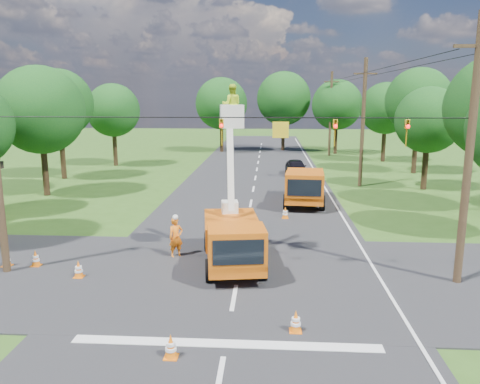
# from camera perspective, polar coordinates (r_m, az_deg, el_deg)

# --- Properties ---
(ground) EXTENTS (140.00, 140.00, 0.00)m
(ground) POSITION_cam_1_polar(r_m,az_deg,el_deg) (36.23, 1.64, 0.31)
(ground) COLOR #2D5118
(ground) RESTS_ON ground
(road_main) EXTENTS (12.00, 100.00, 0.06)m
(road_main) POSITION_cam_1_polar(r_m,az_deg,el_deg) (36.23, 1.64, 0.31)
(road_main) COLOR black
(road_main) RESTS_ON ground
(road_cross) EXTENTS (56.00, 10.00, 0.07)m
(road_cross) POSITION_cam_1_polar(r_m,az_deg,el_deg) (18.92, -0.27, -10.36)
(road_cross) COLOR black
(road_cross) RESTS_ON ground
(stop_bar) EXTENTS (9.00, 0.45, 0.02)m
(stop_bar) POSITION_cam_1_polar(r_m,az_deg,el_deg) (14.24, -1.75, -18.17)
(stop_bar) COLOR silver
(stop_bar) RESTS_ON ground
(edge_line) EXTENTS (0.12, 90.00, 0.02)m
(edge_line) POSITION_cam_1_polar(r_m,az_deg,el_deg) (36.48, 10.47, 0.19)
(edge_line) COLOR silver
(edge_line) RESTS_ON ground
(bucket_truck) EXTENTS (3.06, 6.19, 7.56)m
(bucket_truck) POSITION_cam_1_polar(r_m,az_deg,el_deg) (19.70, -0.87, -4.56)
(bucket_truck) COLOR #C0590D
(bucket_truck) RESTS_ON ground
(second_truck) EXTENTS (3.00, 6.63, 2.41)m
(second_truck) POSITION_cam_1_polar(r_m,az_deg,el_deg) (31.43, 7.88, 0.80)
(second_truck) COLOR #C0590D
(second_truck) RESTS_ON ground
(ground_worker) EXTENTS (0.79, 0.72, 1.81)m
(ground_worker) POSITION_cam_1_polar(r_m,az_deg,el_deg) (21.12, -7.82, -5.50)
(ground_worker) COLOR orange
(ground_worker) RESTS_ON ground
(distant_car) EXTENTS (2.06, 4.39, 1.45)m
(distant_car) POSITION_cam_1_polar(r_m,az_deg,el_deg) (43.06, 6.85, 3.01)
(distant_car) COLOR black
(distant_car) RESTS_ON ground
(traffic_cone_0) EXTENTS (0.38, 0.38, 0.71)m
(traffic_cone_0) POSITION_cam_1_polar(r_m,az_deg,el_deg) (13.58, -8.44, -18.14)
(traffic_cone_0) COLOR orange
(traffic_cone_0) RESTS_ON ground
(traffic_cone_1) EXTENTS (0.38, 0.38, 0.71)m
(traffic_cone_1) POSITION_cam_1_polar(r_m,az_deg,el_deg) (14.83, 6.81, -15.41)
(traffic_cone_1) COLOR orange
(traffic_cone_1) RESTS_ON ground
(traffic_cone_2) EXTENTS (0.38, 0.38, 0.71)m
(traffic_cone_2) POSITION_cam_1_polar(r_m,az_deg,el_deg) (23.10, 1.29, -5.32)
(traffic_cone_2) COLOR orange
(traffic_cone_2) RESTS_ON ground
(traffic_cone_3) EXTENTS (0.38, 0.38, 0.71)m
(traffic_cone_3) POSITION_cam_1_polar(r_m,az_deg,el_deg) (27.63, 5.53, -2.54)
(traffic_cone_3) COLOR orange
(traffic_cone_3) RESTS_ON ground
(traffic_cone_4) EXTENTS (0.38, 0.38, 0.71)m
(traffic_cone_4) POSITION_cam_1_polar(r_m,az_deg,el_deg) (19.80, -19.08, -8.90)
(traffic_cone_4) COLOR orange
(traffic_cone_4) RESTS_ON ground
(traffic_cone_5) EXTENTS (0.38, 0.38, 0.71)m
(traffic_cone_5) POSITION_cam_1_polar(r_m,az_deg,el_deg) (21.72, -23.65, -7.43)
(traffic_cone_5) COLOR orange
(traffic_cone_5) RESTS_ON ground
(traffic_cone_6) EXTENTS (0.38, 0.38, 0.71)m
(traffic_cone_6) POSITION_cam_1_polar(r_m,az_deg,el_deg) (22.21, -26.59, -7.28)
(traffic_cone_6) COLOR orange
(traffic_cone_6) RESTS_ON ground
(traffic_cone_7) EXTENTS (0.38, 0.38, 0.71)m
(traffic_cone_7) POSITION_cam_1_polar(r_m,az_deg,el_deg) (32.51, 7.97, -0.46)
(traffic_cone_7) COLOR orange
(traffic_cone_7) RESTS_ON ground
(pole_right_near) EXTENTS (1.80, 0.30, 10.00)m
(pole_right_near) POSITION_cam_1_polar(r_m,az_deg,el_deg) (19.08, 26.19, 4.49)
(pole_right_near) COLOR #4C3823
(pole_right_near) RESTS_ON ground
(pole_right_mid) EXTENTS (1.80, 0.30, 10.00)m
(pole_right_mid) POSITION_cam_1_polar(r_m,az_deg,el_deg) (38.27, 14.76, 8.25)
(pole_right_mid) COLOR #4C3823
(pole_right_mid) RESTS_ON ground
(pole_right_far) EXTENTS (1.80, 0.30, 10.00)m
(pole_right_far) POSITION_cam_1_polar(r_m,az_deg,el_deg) (58.01, 10.98, 9.41)
(pole_right_far) COLOR #4C3823
(pole_right_far) RESTS_ON ground
(signal_span) EXTENTS (18.00, 0.29, 1.07)m
(signal_span) POSITION_cam_1_polar(r_m,az_deg,el_deg) (17.58, 7.03, 7.61)
(signal_span) COLOR black
(signal_span) RESTS_ON ground
(tree_left_d) EXTENTS (6.20, 6.20, 9.24)m
(tree_left_d) POSITION_cam_1_polar(r_m,az_deg,el_deg) (36.33, -23.18, 9.16)
(tree_left_d) COLOR #382616
(tree_left_d) RESTS_ON ground
(tree_left_e) EXTENTS (5.80, 5.80, 9.41)m
(tree_left_e) POSITION_cam_1_polar(r_m,az_deg,el_deg) (43.42, -21.22, 10.03)
(tree_left_e) COLOR #382616
(tree_left_e) RESTS_ON ground
(tree_left_f) EXTENTS (5.40, 5.40, 8.40)m
(tree_left_f) POSITION_cam_1_polar(r_m,az_deg,el_deg) (50.15, -15.22, 9.58)
(tree_left_f) COLOR #382616
(tree_left_f) RESTS_ON ground
(tree_right_c) EXTENTS (5.00, 5.00, 7.83)m
(tree_right_c) POSITION_cam_1_polar(r_m,az_deg,el_deg) (38.48, 22.01, 8.12)
(tree_right_c) COLOR #382616
(tree_right_c) RESTS_ON ground
(tree_right_d) EXTENTS (6.00, 6.00, 9.70)m
(tree_right_d) POSITION_cam_1_polar(r_m,az_deg,el_deg) (46.55, 20.95, 10.33)
(tree_right_d) COLOR #382616
(tree_right_d) RESTS_ON ground
(tree_right_e) EXTENTS (5.60, 5.60, 8.63)m
(tree_right_e) POSITION_cam_1_polar(r_m,az_deg,el_deg) (54.02, 17.35, 9.71)
(tree_right_e) COLOR #382616
(tree_right_e) RESTS_ON ground
(tree_far_a) EXTENTS (6.60, 6.60, 9.50)m
(tree_far_a) POSITION_cam_1_polar(r_m,az_deg,el_deg) (60.83, -2.29, 10.72)
(tree_far_a) COLOR #382616
(tree_far_a) RESTS_ON ground
(tree_far_b) EXTENTS (7.00, 7.00, 10.32)m
(tree_far_b) POSITION_cam_1_polar(r_m,az_deg,el_deg) (62.54, 5.35, 11.27)
(tree_far_b) COLOR #382616
(tree_far_b) RESTS_ON ground
(tree_far_c) EXTENTS (6.20, 6.20, 9.18)m
(tree_far_c) POSITION_cam_1_polar(r_m,az_deg,el_deg) (60.10, 11.73, 10.36)
(tree_far_c) COLOR #382616
(tree_far_c) RESTS_ON ground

